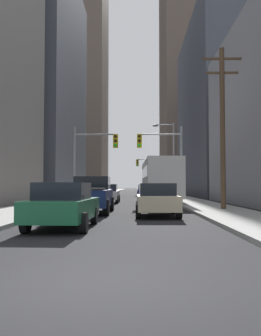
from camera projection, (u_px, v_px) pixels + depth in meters
ground_plane at (85, 290)px, 5.09m from camera, size 400.00×400.00×0.00m
sidewalk_left at (98, 194)px, 55.12m from camera, size 3.18×160.00×0.15m
sidewalk_right at (167, 194)px, 54.94m from camera, size 3.18×160.00×0.15m
city_bus at (160, 179)px, 30.40m from camera, size 2.74×11.55×3.40m
pickup_truck_navy at (91, 195)px, 19.28m from camera, size 2.20×5.41×1.90m
sedan_green at (63, 205)px, 12.33m from camera, size 1.95×4.26×1.52m
sedan_beige at (157, 200)px, 17.10m from camera, size 1.95×4.22×1.52m
sedan_white at (107, 193)px, 30.29m from camera, size 1.95×4.20×1.52m
sedan_blue at (144, 190)px, 49.00m from camera, size 1.95×4.20×1.52m
sedan_black at (145, 190)px, 57.32m from camera, size 1.95×4.25×1.52m
traffic_signal_near_left at (93, 152)px, 28.90m from camera, size 3.47×0.44×6.00m
traffic_signal_near_right at (162, 152)px, 28.81m from camera, size 3.52×0.44×6.00m
traffic_signal_far_right at (149, 168)px, 56.94m from camera, size 3.66×0.44×6.00m
utility_pole_right at (223, 124)px, 20.60m from camera, size 2.20×0.28×9.09m
street_lamp_right at (170, 153)px, 35.87m from camera, size 2.12×0.32×7.50m
building_left_mid_office at (14, 85)px, 50.24m from camera, size 16.59×22.75×29.96m
building_left_far_tower at (76, 57)px, 99.20m from camera, size 15.73×20.44×71.38m
building_right_far_highrise at (203, 57)px, 97.21m from camera, size 21.34×28.00×69.74m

